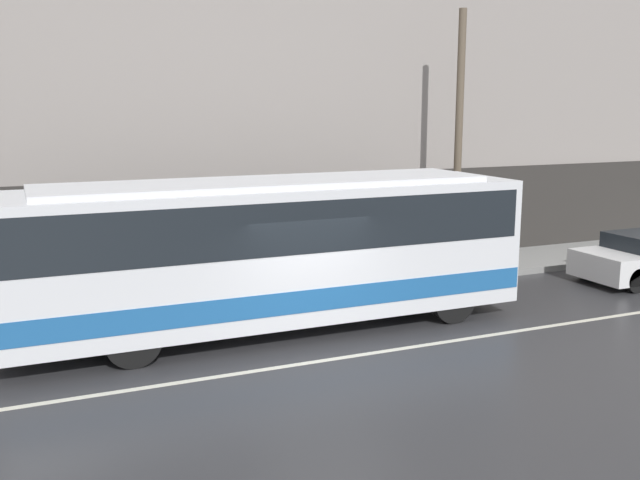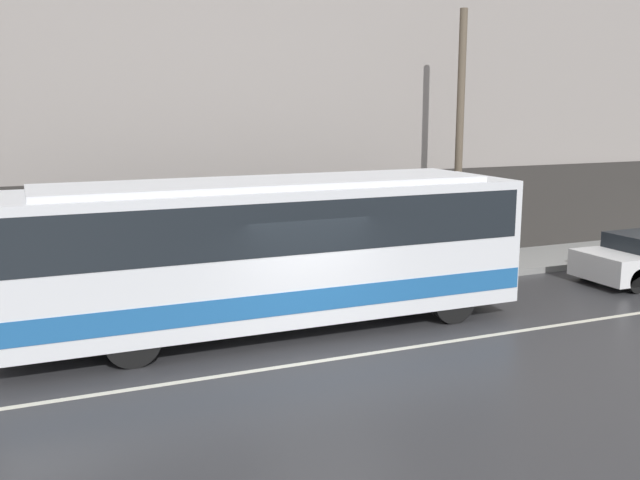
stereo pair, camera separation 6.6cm
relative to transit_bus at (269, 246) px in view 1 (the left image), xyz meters
name	(u,v)px [view 1 (the left image)]	position (x,y,z in m)	size (l,w,h in m)	color
ground_plane	(330,360)	(0.39, -2.20, -1.79)	(60.00, 60.00, 0.00)	#2D2D30
sidewalk	(244,289)	(0.39, 3.09, -1.70)	(60.00, 2.58, 0.17)	gray
building_facade	(222,32)	(0.39, 4.52, 4.70)	(60.00, 0.35, 13.40)	gray
lane_stripe	(330,360)	(0.39, -2.20, -1.78)	(54.00, 0.14, 0.01)	beige
transit_bus	(269,246)	(0.00, 0.00, 0.00)	(10.82, 2.58, 3.17)	silver
utility_pole_near	(458,143)	(6.31, 2.55, 1.88)	(0.21, 0.21, 6.98)	brown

